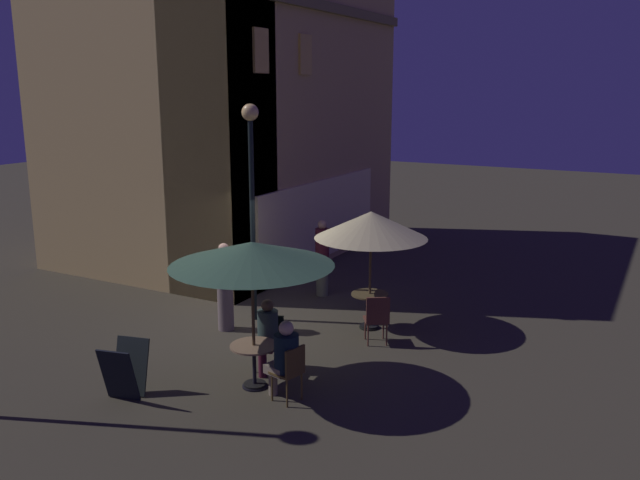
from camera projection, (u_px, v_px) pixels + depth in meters
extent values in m
plane|color=#3B3529|center=(253.00, 327.00, 13.20)|extent=(60.00, 60.00, 0.00)
cube|color=tan|center=(298.00, 122.00, 17.85)|extent=(8.80, 1.85, 7.56)
cube|color=tan|center=(144.00, 126.00, 15.93)|extent=(1.85, 6.39, 7.56)
cube|color=olive|center=(330.00, 7.00, 16.74)|extent=(8.80, 0.12, 0.25)
cube|color=#DEB64F|center=(261.00, 51.00, 14.29)|extent=(0.55, 0.06, 0.95)
cube|color=#DEB64F|center=(305.00, 55.00, 15.95)|extent=(0.55, 0.06, 0.95)
cube|color=beige|center=(321.00, 219.00, 17.59)|extent=(6.16, 0.08, 2.10)
cylinder|color=black|center=(253.00, 222.00, 13.18)|extent=(0.10, 0.10, 4.11)
sphere|color=#F6C87B|center=(250.00, 112.00, 12.70)|extent=(0.33, 0.33, 0.33)
cube|color=black|center=(131.00, 366.00, 10.26)|extent=(0.39, 0.60, 0.87)
cube|color=black|center=(119.00, 375.00, 9.92)|extent=(0.39, 0.60, 0.87)
cylinder|color=black|center=(255.00, 386.00, 10.55)|extent=(0.40, 0.40, 0.03)
cylinder|color=black|center=(254.00, 367.00, 10.48)|extent=(0.06, 0.06, 0.68)
cylinder|color=#86664B|center=(254.00, 346.00, 10.40)|extent=(0.76, 0.76, 0.03)
cylinder|color=black|center=(369.00, 327.00, 13.14)|extent=(0.40, 0.40, 0.03)
cylinder|color=black|center=(369.00, 311.00, 13.07)|extent=(0.06, 0.06, 0.69)
cylinder|color=#4D4026|center=(370.00, 294.00, 12.99)|extent=(0.73, 0.73, 0.03)
cylinder|color=black|center=(255.00, 385.00, 10.55)|extent=(0.36, 0.36, 0.06)
cylinder|color=#503C23|center=(253.00, 318.00, 10.29)|extent=(0.05, 0.05, 2.33)
cone|color=#355840|center=(252.00, 254.00, 10.06)|extent=(2.55, 2.55, 0.37)
cylinder|color=black|center=(369.00, 326.00, 13.14)|extent=(0.36, 0.36, 0.06)
cylinder|color=brown|center=(370.00, 272.00, 12.89)|extent=(0.05, 0.05, 2.31)
cone|color=tan|center=(371.00, 225.00, 12.68)|extent=(2.20, 2.20, 0.52)
cylinder|color=black|center=(275.00, 362.00, 10.95)|extent=(0.03, 0.03, 0.43)
cylinder|color=black|center=(255.00, 360.00, 11.04)|extent=(0.03, 0.03, 0.43)
cylinder|color=black|center=(281.00, 354.00, 11.28)|extent=(0.03, 0.03, 0.43)
cylinder|color=black|center=(262.00, 353.00, 11.36)|extent=(0.03, 0.03, 0.43)
cube|color=black|center=(268.00, 344.00, 11.11)|extent=(0.52, 0.52, 0.04)
cube|color=black|center=(272.00, 327.00, 11.24)|extent=(0.15, 0.43, 0.44)
cylinder|color=#523E1C|center=(272.00, 387.00, 10.03)|extent=(0.03, 0.03, 0.45)
cylinder|color=#523E1C|center=(287.00, 380.00, 10.26)|extent=(0.03, 0.03, 0.45)
cylinder|color=#523E1C|center=(287.00, 393.00, 9.82)|extent=(0.03, 0.03, 0.45)
cylinder|color=#523E1C|center=(302.00, 386.00, 10.05)|extent=(0.03, 0.03, 0.45)
cube|color=#523E1C|center=(287.00, 372.00, 9.99)|extent=(0.48, 0.48, 0.04)
cube|color=#523E1C|center=(295.00, 361.00, 9.82)|extent=(0.40, 0.13, 0.42)
cylinder|color=brown|center=(365.00, 329.00, 12.50)|extent=(0.03, 0.03, 0.43)
cylinder|color=brown|center=(383.00, 328.00, 12.53)|extent=(0.03, 0.03, 0.43)
cylinder|color=brown|center=(368.00, 335.00, 12.16)|extent=(0.03, 0.03, 0.43)
cylinder|color=brown|center=(387.00, 335.00, 12.19)|extent=(0.03, 0.03, 0.43)
cube|color=brown|center=(376.00, 320.00, 12.29)|extent=(0.60, 0.60, 0.04)
cube|color=brown|center=(378.00, 310.00, 12.04)|extent=(0.27, 0.39, 0.48)
cube|color=#481628|center=(265.00, 345.00, 10.96)|extent=(0.43, 0.43, 0.14)
cylinder|color=#481628|center=(263.00, 363.00, 10.87)|extent=(0.14, 0.14, 0.49)
cylinder|color=#2F423C|center=(268.00, 327.00, 11.03)|extent=(0.35, 0.35, 0.56)
sphere|color=brown|center=(267.00, 305.00, 10.95)|extent=(0.21, 0.21, 0.21)
cube|color=gray|center=(280.00, 368.00, 10.07)|extent=(0.45, 0.44, 0.14)
cylinder|color=gray|center=(273.00, 380.00, 10.23)|extent=(0.14, 0.14, 0.49)
cylinder|color=black|center=(286.00, 353.00, 9.92)|extent=(0.38, 0.38, 0.58)
sphere|color=beige|center=(286.00, 328.00, 9.83)|extent=(0.23, 0.23, 0.23)
cylinder|color=#707453|center=(322.00, 276.00, 15.12)|extent=(0.27, 0.27, 0.92)
cylinder|color=#541B26|center=(322.00, 243.00, 14.94)|extent=(0.32, 0.32, 0.65)
sphere|color=tan|center=(322.00, 225.00, 14.85)|extent=(0.21, 0.21, 0.21)
cylinder|color=slate|center=(226.00, 307.00, 12.97)|extent=(0.31, 0.31, 0.93)
cylinder|color=#4A1B26|center=(224.00, 269.00, 12.79)|extent=(0.37, 0.37, 0.63)
sphere|color=tan|center=(224.00, 249.00, 12.70)|extent=(0.21, 0.21, 0.21)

